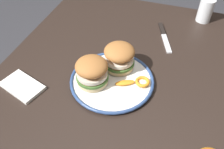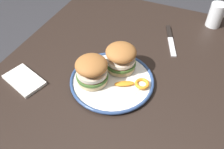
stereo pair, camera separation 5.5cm
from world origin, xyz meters
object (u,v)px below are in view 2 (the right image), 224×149
Objects in this scene: table_knife at (170,38)px; drinking_glass at (215,16)px; sandwich_half_left at (92,70)px; dining_table at (122,96)px; dinner_plate at (112,80)px; sandwich_half_right at (121,57)px.

drinking_glass is at bearing -40.39° from table_knife.
sandwich_half_left is 0.74× the size of table_knife.
dining_table is 0.11m from dinner_plate.
sandwich_half_left is 1.42× the size of drinking_glass.
sandwich_half_right reaches higher than table_knife.
dinner_plate is (-0.03, 0.03, 0.11)m from dining_table.
sandwich_half_right is (0.10, -0.07, 0.00)m from sandwich_half_left.
table_knife is (0.38, -0.20, -0.07)m from sandwich_half_left.
sandwich_half_left is at bearing 121.79° from dining_table.
drinking_glass is at bearing -28.61° from dinner_plate.
sandwich_half_right is at bearing -32.93° from sandwich_half_left.
dinner_plate is 1.47× the size of table_knife.
sandwich_half_left is (-0.03, 0.06, 0.06)m from dinner_plate.
drinking_glass reaches higher than table_knife.
dining_table is 0.35m from table_knife.
dining_table is at bearing -58.21° from sandwich_half_left.
sandwich_half_right is 1.28× the size of drinking_glass.
sandwich_half_left is at bearing 152.88° from table_knife.
table_knife is at bearing -24.76° from sandwich_half_right.
dinner_plate is at bearing 159.14° from table_knife.
sandwich_half_left reaches higher than drinking_glass.
dining_table is at bearing 152.99° from drinking_glass.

